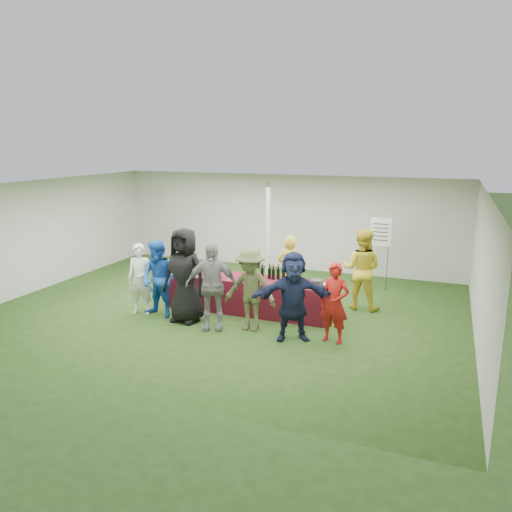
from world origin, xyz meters
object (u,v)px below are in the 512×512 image
at_px(customer_1, 159,279).
at_px(staff_back, 362,269).
at_px(staff_pourer, 290,271).
at_px(customer_3, 211,286).
at_px(serving_table, 247,295).
at_px(customer_2, 185,275).
at_px(customer_5, 293,296).
at_px(customer_0, 140,279).
at_px(wine_list_sign, 380,237).
at_px(customer_4, 250,289).
at_px(dump_bucket, 317,284).
at_px(customer_6, 334,303).

bearing_deg(customer_1, staff_back, 37.54).
distance_m(staff_pourer, customer_3, 2.12).
height_order(serving_table, staff_back, staff_back).
relative_size(staff_pourer, customer_2, 0.83).
bearing_deg(customer_5, customer_0, 152.40).
xyz_separation_m(customer_0, customer_5, (3.45, -0.21, 0.08)).
relative_size(wine_list_sign, customer_5, 1.08).
bearing_deg(customer_0, serving_table, 7.43).
bearing_deg(serving_table, customer_3, -102.45).
bearing_deg(wine_list_sign, customer_0, -140.78).
xyz_separation_m(staff_pourer, customer_4, (-0.27, -1.66, 0.02)).
relative_size(customer_3, customer_5, 1.04).
bearing_deg(customer_5, customer_3, 157.65).
relative_size(serving_table, staff_pourer, 2.24).
bearing_deg(staff_pourer, customer_4, 84.97).
bearing_deg(customer_4, customer_1, -179.47).
relative_size(serving_table, customer_1, 2.22).
relative_size(dump_bucket, wine_list_sign, 0.14).
height_order(serving_table, wine_list_sign, wine_list_sign).
xyz_separation_m(dump_bucket, customer_3, (-1.86, -0.98, 0.03)).
height_order(wine_list_sign, customer_1, wine_list_sign).
xyz_separation_m(customer_4, customer_6, (1.65, -0.00, -0.07)).
xyz_separation_m(dump_bucket, customer_5, (-0.21, -0.92, -0.00)).
xyz_separation_m(dump_bucket, customer_6, (0.52, -0.77, -0.09)).
bearing_deg(customer_1, serving_table, 40.46).
height_order(customer_0, customer_4, customer_4).
bearing_deg(serving_table, wine_list_sign, 48.50).
height_order(dump_bucket, customer_2, customer_2).
bearing_deg(staff_back, customer_5, 71.12).
distance_m(customer_0, customer_4, 2.54).
xyz_separation_m(dump_bucket, customer_2, (-2.55, -0.79, 0.13)).
relative_size(wine_list_sign, customer_4, 1.10).
bearing_deg(staff_back, customer_0, 27.43).
distance_m(customer_3, customer_4, 0.76).
bearing_deg(customer_6, staff_back, 93.83).
bearing_deg(customer_4, wine_list_sign, 63.56).
distance_m(dump_bucket, customer_2, 2.67).
relative_size(wine_list_sign, customer_6, 1.20).
bearing_deg(customer_6, customer_0, -173.25).
bearing_deg(staff_pourer, customer_2, 49.21).
distance_m(customer_1, customer_5, 2.99).
height_order(staff_pourer, staff_back, staff_back).
relative_size(customer_0, customer_1, 0.94).
relative_size(serving_table, wine_list_sign, 2.00).
xyz_separation_m(dump_bucket, customer_4, (-1.13, -0.77, -0.02)).
xyz_separation_m(serving_table, customer_4, (0.47, -0.99, 0.45)).
height_order(staff_pourer, customer_0, staff_pourer).
distance_m(dump_bucket, customer_6, 0.93).
relative_size(serving_table, dump_bucket, 14.47).
bearing_deg(customer_4, serving_table, 116.52).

